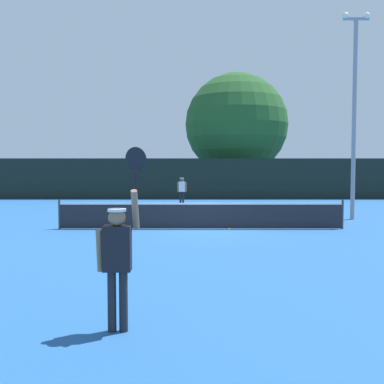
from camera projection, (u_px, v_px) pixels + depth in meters
The scene contains 10 objects.
ground_plane at pixel (203, 229), 16.48m from camera, with size 120.00×120.00×0.00m, color #235693.
tennis_net at pixel (203, 215), 16.45m from camera, with size 10.50×0.08×1.07m.
perimeter_fence at pixel (198, 179), 31.80m from camera, with size 37.61×0.12×2.89m, color black.
player_serving at pixel (120, 250), 6.17m from camera, with size 0.67×0.40×2.57m.
player_receiving at pixel (184, 188), 26.55m from camera, with size 0.57×0.24×1.64m.
tennis_ball at pixel (231, 229), 16.26m from camera, with size 0.07×0.07×0.07m, color #CCE033.
light_pole at pixel (357, 104), 19.20m from camera, with size 1.18×0.28×8.85m.
large_tree at pixel (238, 125), 36.59m from camera, with size 8.35×8.35×9.92m.
parked_car_near at pixel (221, 184), 38.41m from camera, with size 2.19×4.32×1.69m.
parked_car_mid at pixel (271, 185), 38.30m from camera, with size 2.33×4.38×1.69m.
Camera 1 is at (-0.33, -16.38, 2.28)m, focal length 41.89 mm.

